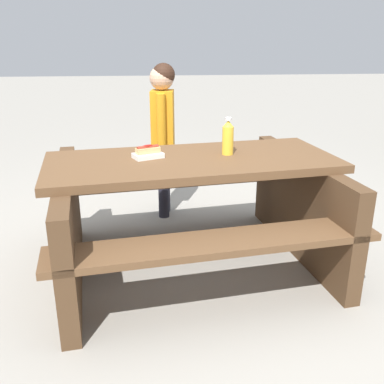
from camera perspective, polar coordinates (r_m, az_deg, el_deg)
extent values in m
plane|color=gray|center=(3.00, 0.00, -9.47)|extent=(30.00, 30.00, 0.00)
cube|color=brown|center=(2.72, 0.00, 3.97)|extent=(1.89, 1.01, 0.05)
cube|color=brown|center=(2.32, 3.24, -6.79)|extent=(1.82, 0.53, 0.04)
cube|color=brown|center=(3.33, -2.24, 1.65)|extent=(1.82, 0.53, 0.04)
cube|color=#4D3520|center=(2.78, -15.86, -4.66)|extent=(0.30, 1.40, 0.70)
cube|color=#4D3520|center=(3.11, 14.14, -1.90)|extent=(0.30, 1.40, 0.70)
cylinder|color=yellow|center=(2.79, 4.74, 6.76)|extent=(0.07, 0.07, 0.18)
cone|color=yellow|center=(2.77, 4.80, 8.98)|extent=(0.07, 0.07, 0.04)
cylinder|color=silver|center=(2.77, 4.82, 9.57)|extent=(0.04, 0.04, 0.02)
cube|color=white|center=(2.73, -5.80, 4.80)|extent=(0.21, 0.17, 0.03)
cube|color=#D8B272|center=(2.72, -5.83, 5.47)|extent=(0.16, 0.11, 0.04)
cylinder|color=maroon|center=(2.72, -5.84, 5.84)|extent=(0.14, 0.08, 0.03)
ellipsoid|color=maroon|center=(2.71, -5.85, 6.08)|extent=(0.07, 0.05, 0.01)
cylinder|color=#262633|center=(3.66, -3.78, 0.95)|extent=(0.09, 0.09, 0.58)
cylinder|color=#262633|center=(3.78, -3.61, 1.58)|extent=(0.09, 0.09, 0.58)
cube|color=orange|center=(3.58, -3.88, 9.34)|extent=(0.20, 0.21, 0.49)
cylinder|color=orange|center=(3.46, -4.07, 9.37)|extent=(0.07, 0.07, 0.41)
cylinder|color=orange|center=(3.70, -3.72, 10.06)|extent=(0.07, 0.07, 0.41)
sphere|color=tan|center=(3.54, -4.01, 14.75)|extent=(0.19, 0.19, 0.19)
sphere|color=#331E14|center=(3.53, -3.78, 15.14)|extent=(0.18, 0.18, 0.18)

